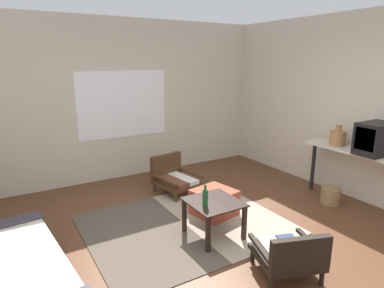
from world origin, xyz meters
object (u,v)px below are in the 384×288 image
at_px(armchair_by_window, 174,176).
at_px(wicker_basket, 331,196).
at_px(clay_vase, 338,138).
at_px(ottoman_orange, 214,203).
at_px(couch, 10,275).
at_px(armchair_striped_foreground, 290,254).
at_px(glass_bottle, 205,197).
at_px(console_shelf, 360,158).
at_px(crt_television, 376,139).
at_px(coffee_table, 214,208).

distance_m(armchair_by_window, wicker_basket, 2.34).
bearing_deg(clay_vase, ottoman_orange, 167.14).
distance_m(couch, clay_vase, 4.35).
xyz_separation_m(ottoman_orange, clay_vase, (1.87, -0.43, 0.75)).
xyz_separation_m(armchair_striped_foreground, glass_bottle, (-0.34, 0.95, 0.30)).
bearing_deg(console_shelf, clay_vase, 90.00).
xyz_separation_m(armchair_striped_foreground, crt_television, (2.00, 0.47, 0.78)).
bearing_deg(couch, ottoman_orange, 8.70).
bearing_deg(clay_vase, armchair_by_window, 143.58).
distance_m(coffee_table, armchair_by_window, 1.49).
bearing_deg(clay_vase, armchair_striped_foreground, -152.87).
distance_m(armchair_striped_foreground, wicker_basket, 2.00).
height_order(armchair_striped_foreground, ottoman_orange, armchair_striped_foreground).
relative_size(couch, armchair_by_window, 2.57).
xyz_separation_m(armchair_striped_foreground, wicker_basket, (1.79, 0.89, -0.12)).
bearing_deg(glass_bottle, wicker_basket, -1.78).
distance_m(ottoman_orange, glass_bottle, 0.78).
xyz_separation_m(couch, crt_television, (4.29, -0.61, 0.83)).
bearing_deg(clay_vase, crt_television, -90.33).
bearing_deg(clay_vase, couch, 179.26).
height_order(armchair_by_window, console_shelf, console_shelf).
height_order(ottoman_orange, glass_bottle, glass_bottle).
bearing_deg(ottoman_orange, armchair_by_window, 94.31).
relative_size(console_shelf, glass_bottle, 6.46).
distance_m(coffee_table, console_shelf, 2.24).
bearing_deg(couch, crt_television, -8.08).
height_order(armchair_striped_foreground, console_shelf, console_shelf).
relative_size(couch, wicker_basket, 6.80).
distance_m(armchair_striped_foreground, glass_bottle, 1.05).
height_order(armchair_striped_foreground, clay_vase, clay_vase).
bearing_deg(couch, coffee_table, -2.25).
bearing_deg(clay_vase, glass_bottle, -178.12).
distance_m(armchair_striped_foreground, clay_vase, 2.36).
bearing_deg(console_shelf, ottoman_orange, 156.92).
height_order(couch, wicker_basket, couch).
bearing_deg(armchair_by_window, wicker_basket, -42.38).
bearing_deg(armchair_by_window, ottoman_orange, -85.69).
height_order(clay_vase, glass_bottle, clay_vase).
xyz_separation_m(coffee_table, armchair_by_window, (0.25, 1.46, -0.11)).
bearing_deg(ottoman_orange, coffee_table, -125.33).
bearing_deg(crt_television, wicker_basket, 117.32).
bearing_deg(crt_television, ottoman_orange, 152.28).
height_order(couch, console_shelf, console_shelf).
height_order(coffee_table, ottoman_orange, coffee_table).
bearing_deg(armchair_striped_foreground, clay_vase, 27.13).
bearing_deg(armchair_striped_foreground, ottoman_orange, 84.51).
distance_m(couch, crt_television, 4.41).
relative_size(armchair_by_window, wicker_basket, 2.64).
bearing_deg(crt_television, armchair_striped_foreground, -166.67).
xyz_separation_m(coffee_table, console_shelf, (2.19, -0.34, 0.36)).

